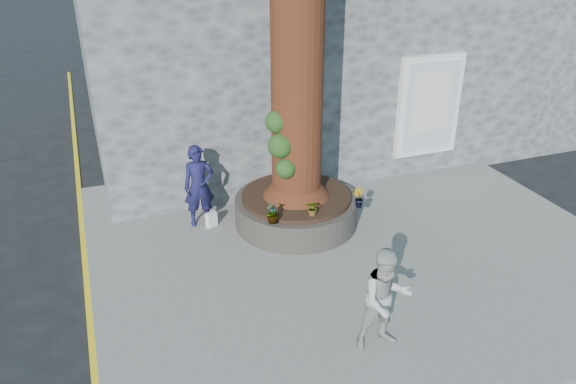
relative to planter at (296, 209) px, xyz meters
name	(u,v)px	position (x,y,z in m)	size (l,w,h in m)	color
ground	(294,296)	(-0.80, -2.00, -0.41)	(120.00, 120.00, 0.00)	black
pavement	(352,244)	(0.70, -1.00, -0.35)	(9.00, 8.00, 0.12)	slate
yellow_line	(89,301)	(-3.85, -1.00, -0.41)	(0.10, 30.00, 0.01)	yellow
stone_shop	(285,13)	(1.70, 5.20, 2.75)	(10.30, 8.30, 6.30)	#4B4D50
neighbour_shop	(535,4)	(9.70, 5.20, 2.59)	(6.00, 8.00, 6.00)	#4B4D50
planter	(296,209)	(0.00, 0.00, 0.00)	(2.30, 2.30, 0.60)	black
man	(199,186)	(-1.69, 0.60, 0.49)	(0.57, 0.38, 1.57)	#16163E
woman	(386,300)	(-0.12, -3.56, 0.45)	(0.72, 0.56, 1.49)	#AFAEA7
shopping_bag	(211,219)	(-1.54, 0.43, -0.15)	(0.20, 0.12, 0.28)	white
plant_a	(272,213)	(-0.77, -0.85, 0.49)	(0.19, 0.13, 0.36)	gray
plant_b	(358,198)	(0.85, -0.85, 0.48)	(0.19, 0.19, 0.35)	gray
plant_c	(273,213)	(-0.76, -0.85, 0.49)	(0.20, 0.20, 0.36)	gray
plant_d	(313,208)	(-0.02, -0.85, 0.44)	(0.24, 0.21, 0.27)	gray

